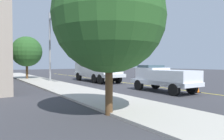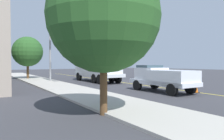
# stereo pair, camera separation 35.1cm
# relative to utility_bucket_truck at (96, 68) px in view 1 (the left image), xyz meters

# --- Properties ---
(ground) EXTENTS (120.00, 120.00, 0.00)m
(ground) POSITION_rel_utility_bucket_truck_xyz_m (-1.71, -1.99, -1.61)
(ground) COLOR #38383D
(sidewalk_far_side) EXTENTS (60.11, 7.68, 0.12)m
(sidewalk_far_side) POSITION_rel_utility_bucket_truck_xyz_m (-1.18, 5.76, -1.55)
(sidewalk_far_side) COLOR #B2ADA3
(sidewalk_far_side) RESTS_ON ground
(lane_centre_stripe) EXTENTS (49.89, 3.56, 0.01)m
(lane_centre_stripe) POSITION_rel_utility_bucket_truck_xyz_m (-1.71, -1.99, -1.61)
(lane_centre_stripe) COLOR yellow
(lane_centre_stripe) RESTS_ON ground
(utility_bucket_truck) EXTENTS (8.35, 3.05, 6.88)m
(utility_bucket_truck) POSITION_rel_utility_bucket_truck_xyz_m (0.00, 0.00, 0.00)
(utility_bucket_truck) COLOR silver
(utility_bucket_truck) RESTS_ON ground
(service_pickup_truck) EXTENTS (5.73, 2.49, 2.06)m
(service_pickup_truck) POSITION_rel_utility_bucket_truck_xyz_m (-10.88, 0.74, -0.50)
(service_pickup_truck) COLOR white
(service_pickup_truck) RESTS_ON ground
(passing_minivan) EXTENTS (4.92, 2.22, 1.69)m
(passing_minivan) POSITION_rel_utility_bucket_truck_xyz_m (8.45, -5.77, -0.64)
(passing_minivan) COLOR silver
(passing_minivan) RESTS_ON ground
(traffic_cone_leading) EXTENTS (0.40, 0.40, 0.76)m
(traffic_cone_leading) POSITION_rel_utility_bucket_truck_xyz_m (-12.64, -0.96, -1.24)
(traffic_cone_leading) COLOR black
(traffic_cone_leading) RESTS_ON ground
(traffic_cone_mid_front) EXTENTS (0.40, 0.40, 0.86)m
(traffic_cone_mid_front) POSITION_rel_utility_bucket_truck_xyz_m (3.66, -1.89, -1.19)
(traffic_cone_mid_front) COLOR black
(traffic_cone_mid_front) RESTS_ON ground
(traffic_signal_mast) EXTENTS (7.19, 0.84, 8.27)m
(traffic_signal_mast) POSITION_rel_utility_bucket_truck_xyz_m (1.14, 4.59, 4.22)
(traffic_signal_mast) COLOR gray
(traffic_signal_mast) RESTS_ON ground
(street_tree_left) EXTENTS (4.78, 4.78, 6.56)m
(street_tree_left) POSITION_rel_utility_bucket_truck_xyz_m (-14.30, 8.41, 2.55)
(street_tree_left) COLOR brown
(street_tree_left) RESTS_ON ground
(street_tree_right) EXTENTS (4.14, 4.14, 5.91)m
(street_tree_right) POSITION_rel_utility_bucket_truck_xyz_m (8.93, 5.67, 2.22)
(street_tree_right) COLOR brown
(street_tree_right) RESTS_ON ground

